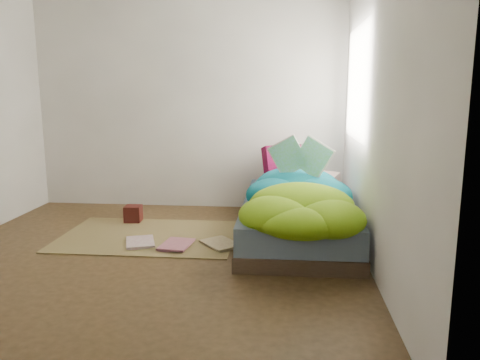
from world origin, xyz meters
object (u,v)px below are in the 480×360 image
object	(u,v)px
bed	(297,218)
open_book	(301,146)
wooden_box	(133,214)
floor_book_a	(126,243)
pillow_magenta	(283,165)
floor_book_b	(163,244)

from	to	relation	value
bed	open_book	bearing A→B (deg)	78.55
bed	wooden_box	xyz separation A→B (m)	(-1.66, 0.28, -0.08)
open_book	wooden_box	distance (m)	1.84
floor_book_a	pillow_magenta	bearing A→B (deg)	21.62
open_book	wooden_box	bearing A→B (deg)	-172.57
bed	open_book	distance (m)	0.67
floor_book_b	wooden_box	bearing A→B (deg)	131.95
wooden_box	bed	bearing A→B (deg)	-9.52
pillow_magenta	floor_book_b	size ratio (longest dim) A/B	1.27
open_book	floor_book_a	world-z (taller)	open_book
bed	wooden_box	size ratio (longest dim) A/B	12.31
pillow_magenta	floor_book_b	world-z (taller)	pillow_magenta
bed	floor_book_b	bearing A→B (deg)	-159.06
open_book	floor_book_b	size ratio (longest dim) A/B	1.49
floor_book_a	floor_book_b	bearing A→B (deg)	-18.08
pillow_magenta	bed	bearing A→B (deg)	-105.74
bed	floor_book_b	size ratio (longest dim) A/B	6.09
floor_book_b	pillow_magenta	bearing A→B (deg)	55.89
open_book	floor_book_b	xyz separation A→B (m)	(-1.18, -0.54, -0.80)
pillow_magenta	wooden_box	xyz separation A→B (m)	(-1.53, -0.44, -0.46)
pillow_magenta	open_book	world-z (taller)	open_book
pillow_magenta	floor_book_a	distance (m)	1.86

